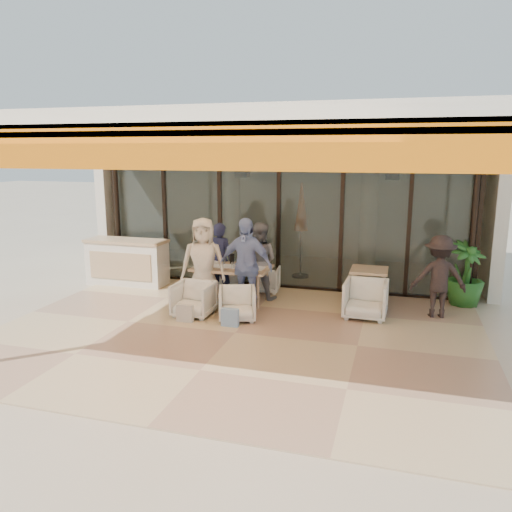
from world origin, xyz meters
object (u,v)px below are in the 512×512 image
(chair_far_right, at_px, (265,278))
(side_chair, at_px, (366,297))
(standing_woman, at_px, (439,277))
(potted_palm, at_px, (465,274))
(diner_navy, at_px, (220,259))
(diner_cream, at_px, (203,264))
(diner_grey, at_px, (259,261))
(chair_near_left, at_px, (194,298))
(diner_periwinkle, at_px, (246,266))
(chair_near_right, at_px, (237,302))
(chair_far_left, at_px, (228,276))
(dining_table, at_px, (232,269))
(host_counter, at_px, (127,262))
(side_table, at_px, (369,274))

(chair_far_right, bearing_deg, side_chair, 146.17)
(standing_woman, height_order, potted_palm, standing_woman)
(diner_navy, height_order, side_chair, diner_navy)
(diner_cream, bearing_deg, diner_grey, 33.58)
(standing_woman, relative_size, potted_palm, 1.19)
(chair_near_left, distance_m, diner_grey, 1.69)
(chair_near_left, distance_m, diner_periwinkle, 1.12)
(diner_grey, bearing_deg, side_chair, 165.68)
(chair_near_right, xyz_separation_m, potted_palm, (3.98, 2.06, 0.31))
(chair_far_left, xyz_separation_m, standing_woman, (4.27, -0.73, 0.47))
(chair_near_left, height_order, diner_cream, diner_cream)
(diner_cream, xyz_separation_m, diner_periwinkle, (0.84, 0.00, 0.02))
(dining_table, xyz_separation_m, chair_near_right, (0.43, -0.96, -0.36))
(chair_far_left, height_order, chair_far_right, chair_far_right)
(host_counter, distance_m, chair_near_left, 2.82)
(chair_far_left, height_order, diner_cream, diner_cream)
(side_chair, bearing_deg, side_table, 91.76)
(dining_table, height_order, chair_far_right, dining_table)
(host_counter, distance_m, side_table, 5.34)
(chair_far_left, relative_size, potted_palm, 0.46)
(dining_table, bearing_deg, diner_grey, 46.01)
(side_chair, relative_size, potted_palm, 0.61)
(host_counter, height_order, chair_near_left, host_counter)
(chair_far_left, distance_m, side_table, 3.07)
(chair_near_right, xyz_separation_m, diner_navy, (-0.84, 1.40, 0.44))
(chair_near_left, height_order, standing_woman, standing_woman)
(host_counter, relative_size, side_chair, 2.39)
(diner_cream, xyz_separation_m, potted_palm, (4.82, 1.56, -0.24))
(side_chair, bearing_deg, standing_woman, 19.79)
(chair_far_right, height_order, diner_periwinkle, diner_periwinkle)
(chair_near_right, bearing_deg, diner_navy, 101.98)
(diner_grey, bearing_deg, host_counter, -2.06)
(host_counter, xyz_separation_m, side_chair, (5.34, -0.85, -0.14))
(host_counter, xyz_separation_m, diner_cream, (2.31, -1.12, 0.35))
(chair_near_left, bearing_deg, side_table, 27.15)
(host_counter, height_order, side_chair, host_counter)
(chair_far_right, bearing_deg, standing_woman, 161.56)
(dining_table, relative_size, side_chair, 1.94)
(dining_table, height_order, side_chair, dining_table)
(chair_near_right, xyz_separation_m, standing_woman, (3.43, 1.17, 0.43))
(standing_woman, bearing_deg, host_counter, -11.24)
(chair_near_right, bearing_deg, potted_palm, 8.40)
(diner_navy, distance_m, diner_periwinkle, 1.24)
(diner_cream, distance_m, potted_palm, 5.07)
(chair_near_left, bearing_deg, standing_woman, 15.89)
(diner_navy, bearing_deg, chair_near_left, 94.02)
(chair_far_right, bearing_deg, diner_grey, 83.60)
(chair_far_left, distance_m, diner_periwinkle, 1.74)
(diner_cream, bearing_deg, standing_woman, -4.50)
(chair_far_left, relative_size, standing_woman, 0.39)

